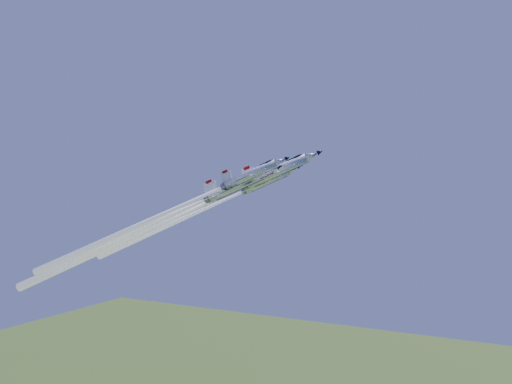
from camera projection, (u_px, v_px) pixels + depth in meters
The scene contains 4 objects.
jet_lead at pixel (169, 220), 124.90m from camera, with size 54.67×20.54×55.26m.
jet_left at pixel (201, 211), 131.02m from camera, with size 38.43×14.71×36.67m.
jet_right at pixel (162, 215), 119.49m from camera, with size 44.15×16.66×44.00m.
jet_slot at pixel (181, 211), 123.31m from camera, with size 38.41×15.33×32.25m.
Camera 1 is at (55.89, -105.53, 108.60)m, focal length 40.00 mm.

